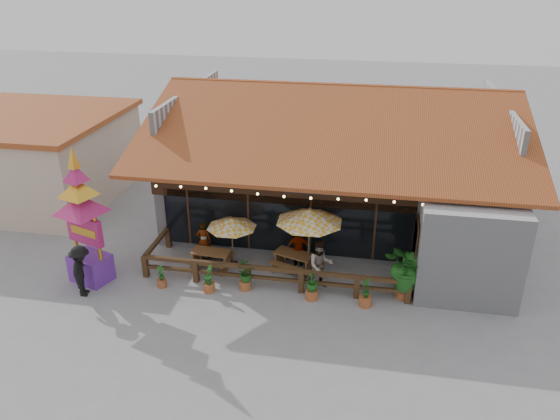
% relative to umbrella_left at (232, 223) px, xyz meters
% --- Properties ---
extents(ground, '(100.00, 100.00, 0.00)m').
position_rel_umbrella_left_xyz_m(ground, '(3.46, -1.00, -1.83)').
color(ground, gray).
rests_on(ground, ground).
extents(restaurant_building, '(15.50, 14.73, 6.09)m').
position_rel_umbrella_left_xyz_m(restaurant_building, '(3.72, 5.61, 0.38)').
color(restaurant_building, '#B2B2B7').
rests_on(restaurant_building, ground).
extents(patio_railing, '(10.00, 2.60, 0.92)m').
position_rel_umbrella_left_xyz_m(patio_railing, '(1.20, -1.26, -1.21)').
color(patio_railing, '#473019').
rests_on(patio_railing, ground).
extents(neighbor_building, '(8.40, 8.40, 4.22)m').
position_rel_umbrella_left_xyz_m(neighbor_building, '(-11.54, 5.00, 0.31)').
color(neighbor_building, '#BCAA8E').
rests_on(neighbor_building, ground).
extents(umbrella_left, '(2.54, 2.54, 2.10)m').
position_rel_umbrella_left_xyz_m(umbrella_left, '(0.00, 0.00, 0.00)').
color(umbrella_left, brown).
rests_on(umbrella_left, ground).
extents(umbrella_right, '(3.38, 3.38, 2.73)m').
position_rel_umbrella_left_xyz_m(umbrella_right, '(3.02, -0.01, 0.55)').
color(umbrella_right, brown).
rests_on(umbrella_right, ground).
extents(picnic_table_left, '(1.55, 1.36, 0.71)m').
position_rel_umbrella_left_xyz_m(picnic_table_left, '(-0.78, -0.38, -1.35)').
color(picnic_table_left, brown).
rests_on(picnic_table_left, ground).
extents(picnic_table_right, '(1.88, 1.75, 0.74)m').
position_rel_umbrella_left_xyz_m(picnic_table_right, '(2.46, 0.00, -1.33)').
color(picnic_table_right, brown).
rests_on(picnic_table_right, ground).
extents(thai_sign_tower, '(2.66, 2.66, 5.68)m').
position_rel_umbrella_left_xyz_m(thai_sign_tower, '(-4.95, -2.08, 1.18)').
color(thai_sign_tower, '#632999').
rests_on(thai_sign_tower, ground).
extents(tropical_plant, '(2.05, 2.12, 2.24)m').
position_rel_umbrella_left_xyz_m(tropical_plant, '(6.64, -1.15, -0.55)').
color(tropical_plant, brown).
rests_on(tropical_plant, ground).
extents(diner_a, '(0.65, 0.49, 1.60)m').
position_rel_umbrella_left_xyz_m(diner_a, '(-1.27, 0.27, -1.03)').
color(diner_a, '#381F11').
rests_on(diner_a, ground).
extents(diner_b, '(1.12, 0.99, 1.92)m').
position_rel_umbrella_left_xyz_m(diner_b, '(3.58, -1.07, -0.87)').
color(diner_b, '#381F11').
rests_on(diner_b, ground).
extents(diner_c, '(0.94, 0.44, 1.56)m').
position_rel_umbrella_left_xyz_m(diner_c, '(2.58, 0.40, -1.05)').
color(diner_c, '#381F11').
rests_on(diner_c, ground).
extents(pedestrian, '(1.00, 1.40, 1.95)m').
position_rel_umbrella_left_xyz_m(pedestrian, '(-4.74, -3.04, -0.85)').
color(pedestrian, black).
rests_on(pedestrian, ground).
extents(planter_a, '(0.36, 0.36, 0.87)m').
position_rel_umbrella_left_xyz_m(planter_a, '(-2.19, -2.06, -1.46)').
color(planter_a, brown).
rests_on(planter_a, ground).
extents(planter_b, '(0.43, 0.43, 1.05)m').
position_rel_umbrella_left_xyz_m(planter_b, '(-0.37, -2.05, -1.35)').
color(planter_b, brown).
rests_on(planter_b, ground).
extents(planter_c, '(0.70, 0.63, 1.05)m').
position_rel_umbrella_left_xyz_m(planter_c, '(0.90, -1.68, -1.24)').
color(planter_c, brown).
rests_on(planter_c, ground).
extents(planter_d, '(0.59, 0.59, 1.11)m').
position_rel_umbrella_left_xyz_m(planter_d, '(3.39, -1.87, -1.29)').
color(planter_d, brown).
rests_on(planter_d, ground).
extents(planter_e, '(0.45, 0.45, 1.11)m').
position_rel_umbrella_left_xyz_m(planter_e, '(5.29, -1.95, -1.36)').
color(planter_e, brown).
rests_on(planter_e, ground).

